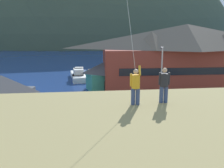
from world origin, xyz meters
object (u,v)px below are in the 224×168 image
object	(u,v)px
storage_shed_waterside	(104,76)
parked_car_front_row_silver	(183,109)
harbor_lodge	(185,56)
storage_shed_near_lot	(3,99)
wharf_dock	(96,76)
parking_light_pole	(161,74)
moored_boat_wharfside	(79,74)
parked_car_front_row_end	(209,133)
person_companion	(164,84)
moored_boat_outer_mooring	(112,71)
person_kite_flyer	(136,85)
parked_car_corner_spot	(150,116)
moored_boat_inner_slip	(78,76)
parked_car_mid_row_far	(135,135)
parked_car_mid_row_center	(65,145)

from	to	relation	value
storage_shed_waterside	parked_car_front_row_silver	size ratio (longest dim) A/B	1.45
harbor_lodge	storage_shed_near_lot	world-z (taller)	harbor_lodge
harbor_lodge	wharf_dock	distance (m)	18.63
harbor_lodge	parking_light_pole	distance (m)	11.83
moored_boat_wharfside	parked_car_front_row_end	bearing A→B (deg)	-67.80
wharf_dock	parked_car_front_row_silver	bearing A→B (deg)	-69.41
wharf_dock	person_companion	distance (m)	40.02
moored_boat_outer_mooring	parked_car_front_row_end	size ratio (longest dim) A/B	1.61
moored_boat_wharfside	person_kite_flyer	size ratio (longest dim) A/B	3.92
wharf_dock	parked_car_corner_spot	xyz separation A→B (m)	(4.62, -25.66, 0.71)
moored_boat_wharfside	parked_car_corner_spot	size ratio (longest dim) A/B	1.72
person_companion	storage_shed_near_lot	bearing A→B (deg)	128.84
wharf_dock	moored_boat_inner_slip	distance (m)	3.96
moored_boat_wharfside	parked_car_mid_row_far	bearing A→B (deg)	-79.53
person_companion	moored_boat_outer_mooring	bearing A→B (deg)	87.47
storage_shed_near_lot	parking_light_pole	world-z (taller)	parking_light_pole
storage_shed_waterside	moored_boat_outer_mooring	bearing A→B (deg)	78.67
harbor_lodge	moored_boat_outer_mooring	bearing A→B (deg)	127.38
moored_boat_wharfside	moored_boat_outer_mooring	size ratio (longest dim) A/B	1.07
storage_shed_waterside	moored_boat_wharfside	xyz separation A→B (m)	(-4.19, 10.34, -1.72)
storage_shed_near_lot	harbor_lodge	bearing A→B (deg)	26.31
parked_car_mid_row_center	person_kite_flyer	distance (m)	11.32
parked_car_corner_spot	person_companion	bearing A→B (deg)	-102.74
parked_car_corner_spot	parked_car_front_row_silver	distance (m)	4.69
parked_car_corner_spot	person_companion	distance (m)	15.55
parked_car_corner_spot	person_kite_flyer	xyz separation A→B (m)	(-4.52, -13.78, 6.91)
person_kite_flyer	storage_shed_waterside	bearing A→B (deg)	88.82
moored_boat_outer_mooring	parked_car_mid_row_center	size ratio (longest dim) A/B	1.61
parked_car_front_row_end	person_companion	xyz separation A→B (m)	(-7.32, -8.71, 6.90)
storage_shed_waterside	parking_light_pole	bearing A→B (deg)	-56.81
storage_shed_waterside	harbor_lodge	bearing A→B (deg)	-1.68
harbor_lodge	parked_car_mid_row_center	bearing A→B (deg)	-131.52
moored_boat_wharfside	moored_boat_inner_slip	size ratio (longest dim) A/B	0.87
moored_boat_inner_slip	person_kite_flyer	size ratio (longest dim) A/B	4.49
parked_car_front_row_end	person_kite_flyer	size ratio (longest dim) A/B	2.26
storage_shed_near_lot	person_kite_flyer	world-z (taller)	person_kite_flyer
parked_car_front_row_silver	parked_car_mid_row_center	bearing A→B (deg)	-149.72
harbor_lodge	parking_light_pole	world-z (taller)	harbor_lodge
storage_shed_near_lot	parked_car_mid_row_far	xyz separation A→B (m)	(13.20, -6.78, -1.77)
moored_boat_wharfside	person_kite_flyer	bearing A→B (deg)	-84.76
moored_boat_wharfside	parked_car_mid_row_far	world-z (taller)	moored_boat_wharfside
wharf_dock	parked_car_front_row_silver	xyz separation A→B (m)	(8.97, -23.88, 0.71)
storage_shed_waterside	parked_car_front_row_silver	bearing A→B (deg)	-58.07
storage_shed_near_lot	parked_car_mid_row_center	xyz separation A→B (m)	(7.10, -8.01, -1.77)
person_kite_flyer	parked_car_front_row_end	bearing A→B (deg)	45.39
moored_boat_outer_mooring	parking_light_pole	bearing A→B (deg)	-80.84
storage_shed_near_lot	parked_car_mid_row_center	distance (m)	10.85
moored_boat_wharfside	parked_car_front_row_silver	world-z (taller)	moored_boat_wharfside
parked_car_front_row_end	person_kite_flyer	xyz separation A→B (m)	(-8.76, -8.88, 6.91)
parked_car_front_row_end	person_companion	bearing A→B (deg)	-130.04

